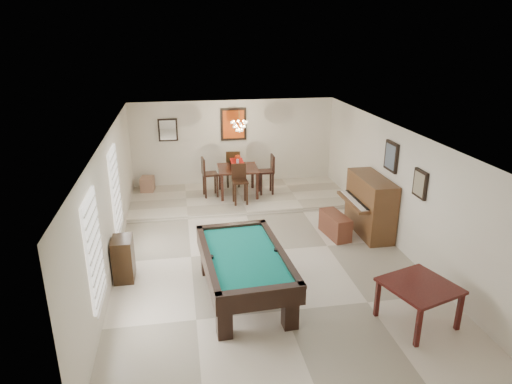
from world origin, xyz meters
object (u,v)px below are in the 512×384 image
object	(u,v)px
dining_chair_north	(233,168)
dining_chair_east	(266,174)
apothecary_chest	(123,259)
square_table	(417,303)
pool_table	(244,276)
dining_chair_south	(240,185)
chandelier	(239,122)
upright_piano	(364,206)
corner_bench	(147,184)
dining_chair_west	(210,177)
flower_vase	(238,159)
dining_table	(238,179)
piano_bench	(335,225)

from	to	relation	value
dining_chair_north	dining_chair_east	distance (m)	1.16
apothecary_chest	dining_chair_east	distance (m)	5.33
square_table	apothecary_chest	size ratio (longest dim) A/B	1.22
pool_table	dining_chair_south	distance (m)	4.37
chandelier	upright_piano	bearing A→B (deg)	-46.53
corner_bench	dining_chair_west	bearing A→B (deg)	-23.08
pool_table	dining_chair_east	size ratio (longest dim) A/B	2.31
dining_chair_north	square_table	bearing A→B (deg)	110.71
dining_chair_east	corner_bench	xyz separation A→B (m)	(-3.33, 0.79, -0.35)
square_table	dining_chair_east	xyz separation A→B (m)	(-1.28, 6.23, 0.32)
flower_vase	dining_table	bearing A→B (deg)	0.00
chandelier	corner_bench	bearing A→B (deg)	160.85
apothecary_chest	chandelier	world-z (taller)	chandelier
dining_chair_west	dining_chair_east	distance (m)	1.57
square_table	corner_bench	world-z (taller)	square_table
upright_piano	dining_chair_north	xyz separation A→B (m)	(-2.61, 3.57, -0.01)
flower_vase	dining_chair_west	xyz separation A→B (m)	(-0.77, -0.01, -0.48)
dining_table	dining_chair_east	distance (m)	0.80
flower_vase	dining_chair_east	xyz separation A→B (m)	(0.79, -0.04, -0.48)
piano_bench	dining_chair_east	distance (m)	3.05
piano_bench	apothecary_chest	distance (m)	4.76
apothecary_chest	dining_chair_north	xyz separation A→B (m)	(2.70, 4.77, 0.25)
pool_table	dining_chair_north	world-z (taller)	dining_chair_north
pool_table	dining_chair_south	xyz separation A→B (m)	(0.53, 4.34, 0.22)
upright_piano	apothecary_chest	bearing A→B (deg)	-167.20
chandelier	dining_chair_east	bearing A→B (deg)	8.01
piano_bench	chandelier	distance (m)	3.81
apothecary_chest	corner_bench	bearing A→B (deg)	87.50
apothecary_chest	flower_vase	world-z (taller)	flower_vase
square_table	upright_piano	bearing A→B (deg)	82.04
dining_table	dining_chair_west	size ratio (longest dim) A/B	0.99
flower_vase	chandelier	size ratio (longest dim) A/B	0.42
corner_bench	flower_vase	bearing A→B (deg)	-16.34
corner_bench	chandelier	world-z (taller)	chandelier
piano_bench	dining_table	size ratio (longest dim) A/B	0.88
pool_table	dining_chair_south	size ratio (longest dim) A/B	2.42
square_table	apothecary_chest	distance (m)	5.32
piano_bench	apothecary_chest	world-z (taller)	apothecary_chest
piano_bench	corner_bench	bearing A→B (deg)	140.67
dining_chair_south	corner_bench	xyz separation A→B (m)	(-2.50, 1.46, -0.33)
pool_table	upright_piano	bearing A→B (deg)	32.33
piano_bench	dining_chair_west	bearing A→B (deg)	132.77
corner_bench	dining_chair_east	bearing A→B (deg)	-13.30
dining_chair_north	dining_table	bearing A→B (deg)	97.37
dining_chair_south	dining_chair_east	xyz separation A→B (m)	(0.83, 0.68, 0.03)
flower_vase	dining_chair_south	size ratio (longest dim) A/B	0.24
dining_chair_east	piano_bench	bearing A→B (deg)	21.43
flower_vase	chandelier	xyz separation A→B (m)	(0.04, -0.15, 1.05)
flower_vase	dining_chair_west	bearing A→B (deg)	-179.50
pool_table	dining_chair_east	distance (m)	5.20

